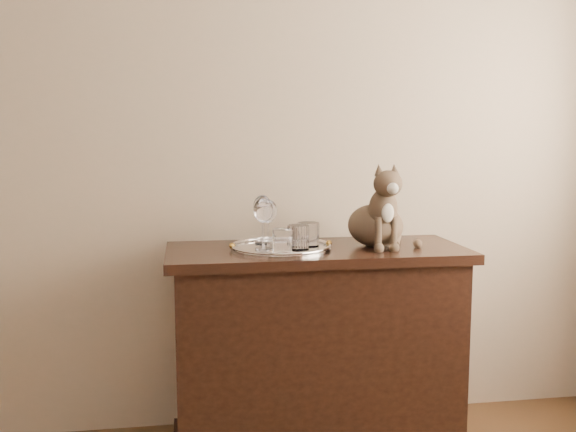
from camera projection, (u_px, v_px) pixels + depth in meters
name	position (u px, v px, depth m)	size (l,w,h in m)	color
wall_back	(165.00, 123.00, 2.73)	(4.00, 0.10, 2.70)	#C5AD94
sideboard	(316.00, 350.00, 2.64)	(1.20, 0.50, 0.85)	black
tray	(281.00, 248.00, 2.56)	(0.40, 0.40, 0.01)	white
wine_glass_a	(263.00, 220.00, 2.62)	(0.08, 0.08, 0.20)	white
wine_glass_c	(263.00, 224.00, 2.49)	(0.08, 0.08, 0.20)	silver
wine_glass_d	(268.00, 224.00, 2.52)	(0.07, 0.07, 0.19)	silver
tumbler_a	(298.00, 237.00, 2.49)	(0.09, 0.09, 0.10)	silver
tumbler_b	(282.00, 240.00, 2.45)	(0.08, 0.08, 0.09)	silver
tumbler_c	(308.00, 235.00, 2.56)	(0.09, 0.09, 0.10)	white
cat	(376.00, 205.00, 2.61)	(0.34, 0.32, 0.34)	#47382A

